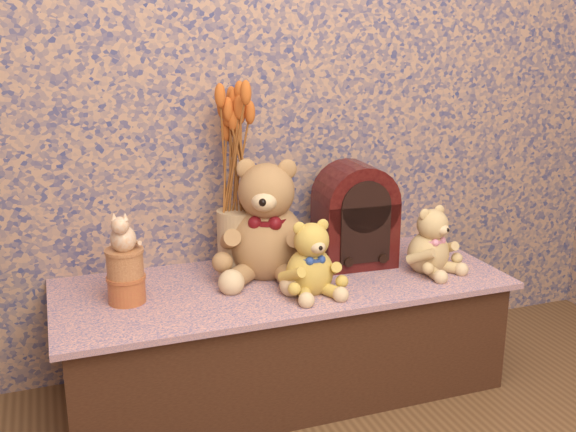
% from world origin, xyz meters
% --- Properties ---
extents(display_shelf, '(1.50, 0.59, 0.40)m').
position_xyz_m(display_shelf, '(0.00, 1.21, 0.20)').
color(display_shelf, '#3D457E').
rests_on(display_shelf, ground).
extents(teddy_large, '(0.48, 0.52, 0.43)m').
position_xyz_m(teddy_large, '(-0.03, 1.30, 0.62)').
color(teddy_large, olive).
rests_on(teddy_large, display_shelf).
extents(teddy_medium, '(0.22, 0.25, 0.26)m').
position_xyz_m(teddy_medium, '(0.05, 1.10, 0.53)').
color(teddy_medium, '#BD8D35').
rests_on(teddy_medium, display_shelf).
extents(teddy_small, '(0.26, 0.29, 0.25)m').
position_xyz_m(teddy_small, '(0.51, 1.14, 0.52)').
color(teddy_small, tan).
rests_on(teddy_small, display_shelf).
extents(cathedral_radio, '(0.28, 0.21, 0.37)m').
position_xyz_m(cathedral_radio, '(0.30, 1.29, 0.58)').
color(cathedral_radio, '#36090A').
rests_on(cathedral_radio, display_shelf).
extents(ceramic_vase, '(0.16, 0.16, 0.22)m').
position_xyz_m(ceramic_vase, '(-0.12, 1.35, 0.51)').
color(ceramic_vase, tan).
rests_on(ceramic_vase, display_shelf).
extents(dried_stalks, '(0.26, 0.26, 0.43)m').
position_xyz_m(dried_stalks, '(-0.12, 1.35, 0.84)').
color(dried_stalks, '#C4591F').
rests_on(dried_stalks, ceramic_vase).
extents(biscuit_tin_lower, '(0.12, 0.12, 0.08)m').
position_xyz_m(biscuit_tin_lower, '(-0.51, 1.21, 0.44)').
color(biscuit_tin_lower, '#C8863A').
rests_on(biscuit_tin_lower, display_shelf).
extents(biscuit_tin_upper, '(0.13, 0.13, 0.09)m').
position_xyz_m(biscuit_tin_upper, '(-0.51, 1.21, 0.52)').
color(biscuit_tin_upper, tan).
rests_on(biscuit_tin_upper, biscuit_tin_lower).
extents(cat_figurine, '(0.12, 0.13, 0.13)m').
position_xyz_m(cat_figurine, '(-0.51, 1.21, 0.63)').
color(cat_figurine, silver).
rests_on(cat_figurine, biscuit_tin_upper).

